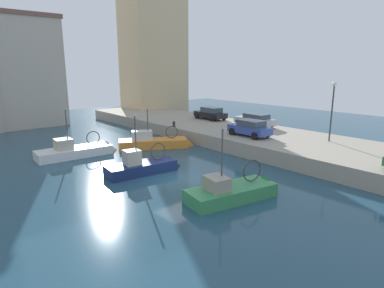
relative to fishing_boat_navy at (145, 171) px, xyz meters
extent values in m
plane|color=navy|center=(1.04, -2.35, -0.12)|extent=(80.00, 80.00, 0.00)
cube|color=#9E9384|center=(12.54, -2.35, 0.48)|extent=(9.00, 56.00, 1.20)
cube|color=navy|center=(-0.32, 0.03, -0.12)|extent=(4.98, 2.19, 1.50)
cone|color=navy|center=(2.43, -0.26, -0.12)|extent=(1.06, 1.60, 1.52)
cube|color=#9E7A51|center=(-0.32, 0.03, 0.56)|extent=(4.78, 2.04, 0.08)
cube|color=#B7AD99|center=(-0.96, 0.10, 1.11)|extent=(1.13, 1.07, 1.02)
cylinder|color=#4C4C51|center=(-0.65, 0.07, 2.25)|extent=(0.10, 0.10, 3.39)
torus|color=#3F3833|center=(1.02, -0.11, 1.27)|extent=(1.21, 0.21, 1.21)
sphere|color=white|center=(-1.66, 1.11, 0.11)|extent=(0.32, 0.32, 0.32)
cube|color=#388951|center=(1.02, -7.13, -0.12)|extent=(5.39, 2.84, 1.51)
cone|color=#388951|center=(3.89, -7.65, -0.12)|extent=(1.20, 1.89, 1.76)
cube|color=#9E7A51|center=(1.02, -7.13, 0.56)|extent=(5.17, 2.65, 0.08)
cube|color=gray|center=(0.05, -6.96, 0.99)|extent=(1.28, 1.51, 0.77)
cylinder|color=#4C4C51|center=(0.36, -7.01, 2.25)|extent=(0.10, 0.10, 3.37)
torus|color=#3F3833|center=(2.44, -7.39, 1.32)|extent=(1.29, 0.31, 1.30)
sphere|color=white|center=(-0.30, -5.80, 0.11)|extent=(0.32, 0.32, 0.32)
cube|color=orange|center=(4.45, 5.64, -0.12)|extent=(6.20, 4.58, 1.58)
cone|color=orange|center=(7.41, 3.97, -0.12)|extent=(1.59, 1.86, 1.63)
cube|color=#9E7A51|center=(4.45, 5.64, 0.59)|extent=(5.91, 4.33, 0.08)
cube|color=beige|center=(3.59, 6.13, 1.06)|extent=(2.11, 1.82, 0.86)
cylinder|color=#4C4C51|center=(4.07, 5.86, 2.02)|extent=(0.10, 0.10, 2.85)
torus|color=#3F3833|center=(5.94, 4.80, 1.27)|extent=(1.03, 0.63, 1.13)
sphere|color=white|center=(3.35, 7.41, 0.12)|extent=(0.32, 0.32, 0.32)
cube|color=white|center=(-2.15, 7.35, -0.12)|extent=(5.98, 2.40, 1.46)
cone|color=white|center=(1.13, 7.15, -0.12)|extent=(1.01, 1.90, 1.85)
cube|color=#B2A893|center=(-2.15, 7.35, 0.54)|extent=(5.74, 2.22, 0.08)
cube|color=#B7AD99|center=(-2.95, 7.39, 1.02)|extent=(1.34, 1.37, 0.89)
cylinder|color=#4C4C51|center=(-2.57, 7.37, 2.17)|extent=(0.10, 0.10, 3.27)
torus|color=#3F3833|center=(-0.51, 7.25, 1.23)|extent=(1.18, 0.15, 1.17)
sphere|color=white|center=(-3.84, 8.58, 0.10)|extent=(0.32, 0.32, 0.32)
cube|color=black|center=(14.57, 8.77, 1.65)|extent=(1.74, 4.10, 0.59)
cube|color=#384756|center=(14.57, 8.56, 2.23)|extent=(1.51, 2.31, 0.57)
cylinder|color=black|center=(13.76, 10.17, 1.40)|extent=(0.23, 0.64, 0.64)
cylinder|color=black|center=(15.43, 10.14, 1.40)|extent=(0.23, 0.64, 0.64)
cylinder|color=black|center=(13.71, 7.39, 1.40)|extent=(0.23, 0.64, 0.64)
cylinder|color=black|center=(15.38, 7.37, 1.40)|extent=(0.23, 0.64, 0.64)
cube|color=#B7B7BC|center=(14.81, 2.44, 1.65)|extent=(1.93, 4.46, 0.60)
cube|color=#384756|center=(14.80, 2.22, 2.18)|extent=(1.62, 2.53, 0.46)
cylinder|color=black|center=(14.06, 3.97, 1.40)|extent=(0.26, 0.65, 0.64)
cylinder|color=black|center=(15.74, 3.87, 1.40)|extent=(0.26, 0.65, 0.64)
cylinder|color=black|center=(13.89, 1.00, 1.40)|extent=(0.26, 0.65, 0.64)
cylinder|color=black|center=(15.57, 0.90, 1.40)|extent=(0.26, 0.65, 0.64)
cube|color=#334C9E|center=(10.65, -0.36, 1.67)|extent=(1.79, 3.93, 0.64)
cube|color=#384756|center=(10.65, -0.55, 2.26)|extent=(1.54, 2.22, 0.53)
cylinder|color=black|center=(9.85, 0.99, 1.40)|extent=(0.24, 0.65, 0.64)
cylinder|color=black|center=(11.53, 0.94, 1.40)|extent=(0.24, 0.65, 0.64)
cylinder|color=black|center=(9.77, -1.65, 1.40)|extent=(0.24, 0.65, 0.64)
cylinder|color=black|center=(11.45, -1.70, 1.40)|extent=(0.24, 0.65, 0.64)
cylinder|color=#2D2D33|center=(8.39, 7.65, 1.36)|extent=(0.28, 0.28, 0.55)
cylinder|color=#38383D|center=(14.04, -5.99, 3.33)|extent=(0.12, 0.12, 4.50)
sphere|color=#F2EACC|center=(14.04, -5.99, 5.73)|extent=(0.36, 0.36, 0.36)
cube|color=#D1B284|center=(16.58, 23.13, 10.94)|extent=(8.43, 6.00, 22.10)
cube|color=#B2A899|center=(-0.71, 25.69, 6.26)|extent=(7.95, 6.10, 12.76)
cube|color=brown|center=(-0.71, 25.69, 12.89)|extent=(8.26, 6.34, 0.50)
camera|label=1|loc=(-11.66, -18.63, 7.06)|focal=30.61mm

